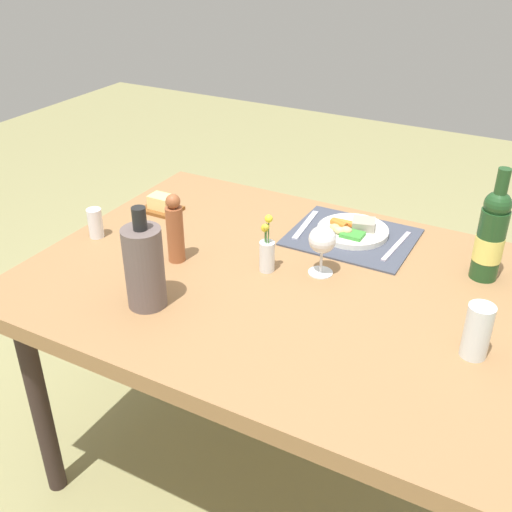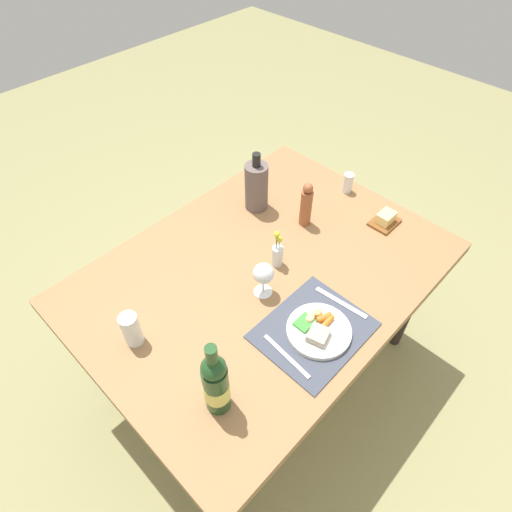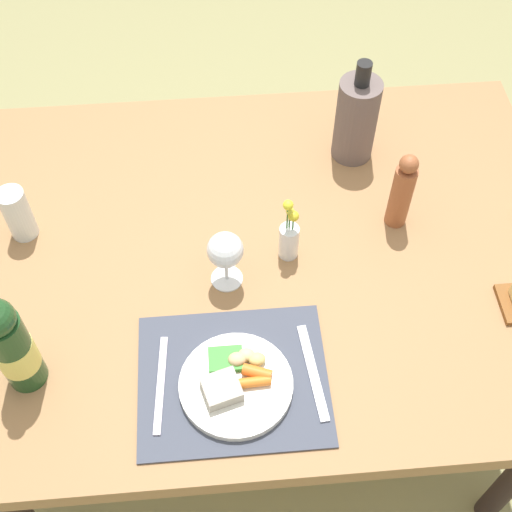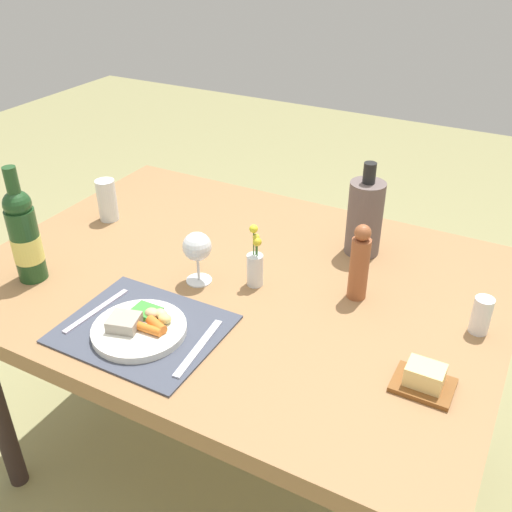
{
  "view_description": "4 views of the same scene",
  "coord_description": "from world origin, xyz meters",
  "px_view_note": "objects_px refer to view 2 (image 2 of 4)",
  "views": [
    {
      "loc": [
        -0.64,
        1.35,
        1.7
      ],
      "look_at": [
        0.04,
        0.09,
        0.88
      ],
      "focal_mm": 42.96,
      "sensor_mm": 36.0,
      "label": 1
    },
    {
      "loc": [
        -0.83,
        -0.76,
        2.08
      ],
      "look_at": [
        0.0,
        0.04,
        0.82
      ],
      "focal_mm": 30.14,
      "sensor_mm": 36.0,
      "label": 2
    },
    {
      "loc": [
        -0.09,
        -0.95,
        2.06
      ],
      "look_at": [
        -0.02,
        -0.09,
        0.88
      ],
      "focal_mm": 48.44,
      "sensor_mm": 36.0,
      "label": 3
    },
    {
      "loc": [
        0.7,
        -1.19,
        1.67
      ],
      "look_at": [
        0.08,
        -0.04,
        0.88
      ],
      "focal_mm": 40.74,
      "sensor_mm": 36.0,
      "label": 4
    }
  ],
  "objects_px": {
    "water_tumbler": "(132,331)",
    "wine_bottle": "(216,384)",
    "knife": "(341,303)",
    "butter_dish": "(385,219)",
    "dinner_plate": "(318,329)",
    "pepper_mill": "(306,205)",
    "wine_glass": "(263,274)",
    "fork": "(286,356)",
    "flower_vase": "(277,253)",
    "dining_table": "(263,281)",
    "cooler_bottle": "(256,186)",
    "salt_shaker": "(348,183)"
  },
  "relations": [
    {
      "from": "fork",
      "to": "wine_glass",
      "type": "height_order",
      "value": "wine_glass"
    },
    {
      "from": "dinner_plate",
      "to": "cooler_bottle",
      "type": "relative_size",
      "value": 0.81
    },
    {
      "from": "wine_glass",
      "to": "wine_bottle",
      "type": "bearing_deg",
      "value": -153.96
    },
    {
      "from": "water_tumbler",
      "to": "flower_vase",
      "type": "distance_m",
      "value": 0.62
    },
    {
      "from": "pepper_mill",
      "to": "wine_bottle",
      "type": "bearing_deg",
      "value": -157.67
    },
    {
      "from": "dinner_plate",
      "to": "salt_shaker",
      "type": "xyz_separation_m",
      "value": [
        0.72,
        0.4,
        0.03
      ]
    },
    {
      "from": "dining_table",
      "to": "pepper_mill",
      "type": "distance_m",
      "value": 0.38
    },
    {
      "from": "pepper_mill",
      "to": "wine_glass",
      "type": "bearing_deg",
      "value": -161.67
    },
    {
      "from": "pepper_mill",
      "to": "cooler_bottle",
      "type": "bearing_deg",
      "value": 106.19
    },
    {
      "from": "fork",
      "to": "wine_glass",
      "type": "distance_m",
      "value": 0.31
    },
    {
      "from": "dining_table",
      "to": "wine_glass",
      "type": "distance_m",
      "value": 0.21
    },
    {
      "from": "dining_table",
      "to": "flower_vase",
      "type": "height_order",
      "value": "flower_vase"
    },
    {
      "from": "fork",
      "to": "water_tumbler",
      "type": "xyz_separation_m",
      "value": [
        -0.32,
        0.42,
        0.05
      ]
    },
    {
      "from": "salt_shaker",
      "to": "water_tumbler",
      "type": "bearing_deg",
      "value": 178.17
    },
    {
      "from": "knife",
      "to": "butter_dish",
      "type": "xyz_separation_m",
      "value": [
        0.49,
        0.13,
        0.01
      ]
    },
    {
      "from": "dinner_plate",
      "to": "pepper_mill",
      "type": "distance_m",
      "value": 0.58
    },
    {
      "from": "pepper_mill",
      "to": "water_tumbler",
      "type": "bearing_deg",
      "value": 177.59
    },
    {
      "from": "dinner_plate",
      "to": "wine_bottle",
      "type": "height_order",
      "value": "wine_bottle"
    },
    {
      "from": "water_tumbler",
      "to": "wine_bottle",
      "type": "bearing_deg",
      "value": -82.74
    },
    {
      "from": "knife",
      "to": "water_tumbler",
      "type": "distance_m",
      "value": 0.76
    },
    {
      "from": "fork",
      "to": "flower_vase",
      "type": "xyz_separation_m",
      "value": [
        0.29,
        0.31,
        0.05
      ]
    },
    {
      "from": "wine_bottle",
      "to": "salt_shaker",
      "type": "distance_m",
      "value": 1.2
    },
    {
      "from": "pepper_mill",
      "to": "flower_vase",
      "type": "relative_size",
      "value": 1.18
    },
    {
      "from": "wine_bottle",
      "to": "wine_glass",
      "type": "relative_size",
      "value": 2.2
    },
    {
      "from": "dinner_plate",
      "to": "water_tumbler",
      "type": "distance_m",
      "value": 0.64
    },
    {
      "from": "fork",
      "to": "pepper_mill",
      "type": "bearing_deg",
      "value": 38.97
    },
    {
      "from": "knife",
      "to": "water_tumbler",
      "type": "height_order",
      "value": "water_tumbler"
    },
    {
      "from": "fork",
      "to": "flower_vase",
      "type": "height_order",
      "value": "flower_vase"
    },
    {
      "from": "dinner_plate",
      "to": "water_tumbler",
      "type": "bearing_deg",
      "value": 136.95
    },
    {
      "from": "dinner_plate",
      "to": "fork",
      "type": "distance_m",
      "value": 0.15
    },
    {
      "from": "dinner_plate",
      "to": "wine_glass",
      "type": "xyz_separation_m",
      "value": [
        -0.0,
        0.27,
        0.09
      ]
    },
    {
      "from": "flower_vase",
      "to": "cooler_bottle",
      "type": "bearing_deg",
      "value": 57.23
    },
    {
      "from": "cooler_bottle",
      "to": "pepper_mill",
      "type": "bearing_deg",
      "value": -73.81
    },
    {
      "from": "salt_shaker",
      "to": "butter_dish",
      "type": "height_order",
      "value": "salt_shaker"
    },
    {
      "from": "dinner_plate",
      "to": "butter_dish",
      "type": "bearing_deg",
      "value": 12.36
    },
    {
      "from": "pepper_mill",
      "to": "cooler_bottle",
      "type": "xyz_separation_m",
      "value": [
        -0.07,
        0.23,
        0.01
      ]
    },
    {
      "from": "butter_dish",
      "to": "flower_vase",
      "type": "distance_m",
      "value": 0.54
    },
    {
      "from": "knife",
      "to": "butter_dish",
      "type": "bearing_deg",
      "value": 8.83
    },
    {
      "from": "cooler_bottle",
      "to": "wine_glass",
      "type": "height_order",
      "value": "cooler_bottle"
    },
    {
      "from": "butter_dish",
      "to": "pepper_mill",
      "type": "bearing_deg",
      "value": 133.53
    },
    {
      "from": "dinner_plate",
      "to": "flower_vase",
      "type": "bearing_deg",
      "value": 66.26
    },
    {
      "from": "dining_table",
      "to": "knife",
      "type": "relative_size",
      "value": 6.69
    },
    {
      "from": "butter_dish",
      "to": "flower_vase",
      "type": "relative_size",
      "value": 0.71
    },
    {
      "from": "flower_vase",
      "to": "dining_table",
      "type": "bearing_deg",
      "value": 166.44
    },
    {
      "from": "cooler_bottle",
      "to": "salt_shaker",
      "type": "distance_m",
      "value": 0.45
    },
    {
      "from": "wine_bottle",
      "to": "salt_shaker",
      "type": "height_order",
      "value": "wine_bottle"
    },
    {
      "from": "cooler_bottle",
      "to": "butter_dish",
      "type": "xyz_separation_m",
      "value": [
        0.31,
        -0.49,
        -0.09
      ]
    },
    {
      "from": "knife",
      "to": "salt_shaker",
      "type": "xyz_separation_m",
      "value": [
        0.56,
        0.38,
        0.04
      ]
    },
    {
      "from": "salt_shaker",
      "to": "wine_glass",
      "type": "xyz_separation_m",
      "value": [
        -0.73,
        -0.14,
        0.06
      ]
    },
    {
      "from": "knife",
      "to": "cooler_bottle",
      "type": "bearing_deg",
      "value": 67.96
    }
  ]
}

